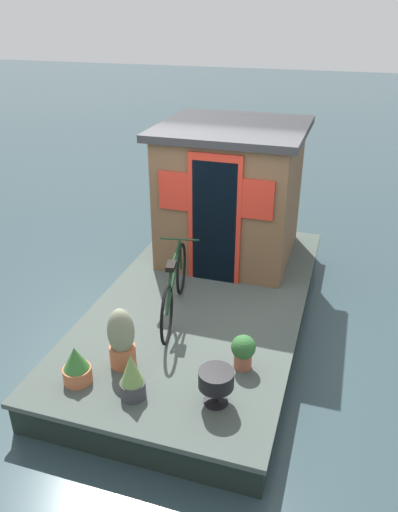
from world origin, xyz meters
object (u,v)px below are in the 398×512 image
Objects in this scene: bicycle at (175,287)px; potted_plant_lavender at (132,377)px; potted_plant_ivy at (121,339)px; potted_plant_succulent at (243,351)px; houseboat_cabin at (231,192)px; potted_plant_mint at (76,366)px; charcoal_grill at (216,380)px.

bicycle is 1.51m from potted_plant_lavender.
potted_plant_succulent is (0.34, -1.23, -0.12)m from potted_plant_ivy.
bicycle reaches higher than potted_plant_lavender.
potted_plant_succulent is 0.78× the size of potted_plant_lavender.
potted_plant_lavender reaches higher than potted_plant_succulent.
potted_plant_ivy is 1.28m from potted_plant_succulent.
potted_plant_mint is (-3.33, 0.75, -0.80)m from houseboat_cabin.
potted_plant_succulent reaches higher than charcoal_grill.
houseboat_cabin is 4.83× the size of potted_plant_mint.
bicycle is at bearing 33.91° from charcoal_grill.
bicycle reaches higher than potted_plant_succulent.
potted_plant_lavender is (-3.36, 0.12, -0.76)m from houseboat_cabin.
houseboat_cabin reaches higher than potted_plant_ivy.
potted_plant_ivy is (-2.95, 0.42, -0.66)m from houseboat_cabin.
potted_plant_lavender reaches higher than potted_plant_mint.
houseboat_cabin is 1.97m from bicycle.
houseboat_cabin reaches higher than charcoal_grill.
charcoal_grill is at bearing -103.12° from potted_plant_ivy.
houseboat_cabin is 5.23× the size of potted_plant_succulent.
charcoal_grill is at bearing -84.84° from potted_plant_mint.
potted_plant_succulent is at bearing -162.71° from houseboat_cabin.
bicycle is at bearing -10.26° from potted_plant_ivy.
bicycle is (-1.86, 0.22, -0.61)m from houseboat_cabin.
houseboat_cabin reaches higher than potted_plant_mint.
potted_plant_succulent is at bearing -12.37° from charcoal_grill.
potted_plant_mint is (-1.47, 0.52, -0.18)m from bicycle.
bicycle is at bearing 173.19° from houseboat_cabin.
houseboat_cabin is 3.05m from potted_plant_ivy.
potted_plant_ivy reaches higher than charcoal_grill.
potted_plant_lavender is at bearing 129.05° from potted_plant_succulent.
houseboat_cabin is 2.93× the size of potted_plant_ivy.
houseboat_cabin is at bearing -8.09° from potted_plant_ivy.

